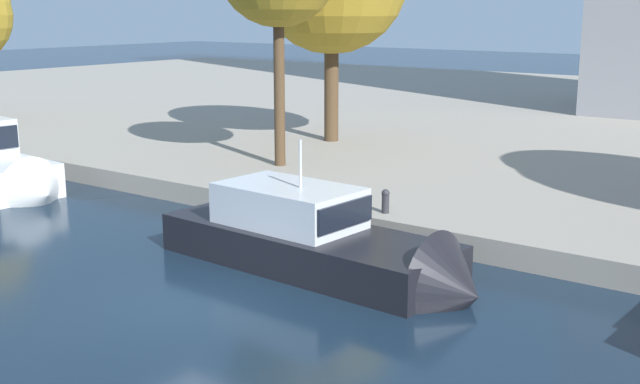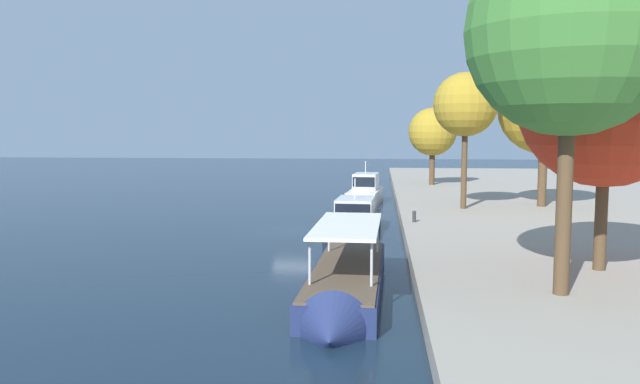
% 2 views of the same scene
% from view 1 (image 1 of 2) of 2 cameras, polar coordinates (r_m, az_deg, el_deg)
% --- Properties ---
extents(ground_plane, '(220.00, 220.00, 0.00)m').
position_cam_1_polar(ground_plane, '(19.68, -9.30, -7.95)').
color(ground_plane, '#142333').
extents(dock_promenade, '(120.00, 55.00, 0.74)m').
position_cam_1_polar(dock_promenade, '(49.70, 20.77, 4.42)').
color(dock_promenade, gray).
rests_on(dock_promenade, ground_plane).
extents(motor_yacht_1, '(9.71, 3.41, 4.55)m').
position_cam_1_polar(motor_yacht_1, '(21.78, 0.40, -4.09)').
color(motor_yacht_1, black).
rests_on(motor_yacht_1, ground_plane).
extents(mooring_bollard_0, '(0.25, 0.25, 0.75)m').
position_cam_1_polar(mooring_bollard_0, '(25.02, 4.61, -0.58)').
color(mooring_bollard_0, '#2D2D33').
rests_on(mooring_bollard_0, dock_promenade).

